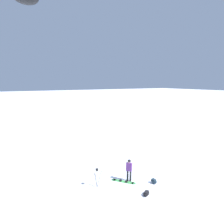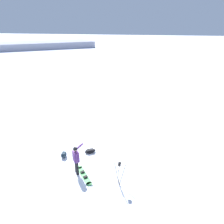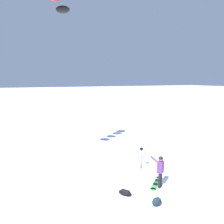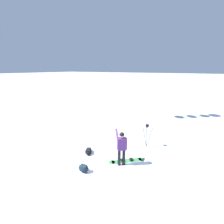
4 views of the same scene
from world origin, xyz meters
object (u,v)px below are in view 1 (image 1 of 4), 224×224
(gear_bag_large, at_px, (154,181))
(camera_tripod, at_px, (97,174))
(snowboarder, at_px, (129,168))
(gear_bag_small, at_px, (146,193))
(snowboard, at_px, (123,181))

(gear_bag_large, height_order, camera_tripod, camera_tripod)
(snowboarder, height_order, gear_bag_small, snowboarder)
(camera_tripod, xyz_separation_m, gear_bag_small, (2.31, -2.36, -0.83))
(snowboarder, height_order, camera_tripod, snowboarder)
(gear_bag_large, xyz_separation_m, gear_bag_small, (-1.36, -0.82, -0.05))
(snowboard, height_order, camera_tripod, camera_tripod)
(snowboard, xyz_separation_m, gear_bag_large, (1.72, -1.24, 0.15))
(camera_tripod, height_order, gear_bag_small, camera_tripod)
(snowboarder, xyz_separation_m, gear_bag_small, (-0.04, -1.98, -0.86))
(snowboarder, bearing_deg, snowboard, 167.59)
(gear_bag_small, bearing_deg, gear_bag_large, 31.22)
(snowboarder, distance_m, snowboard, 1.04)
(snowboarder, height_order, snowboard, snowboarder)
(snowboard, relative_size, gear_bag_large, 2.81)
(snowboarder, height_order, gear_bag_large, snowboarder)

